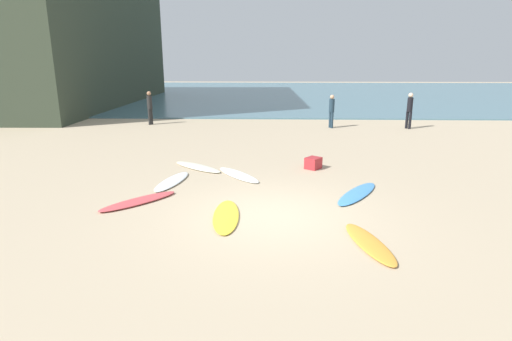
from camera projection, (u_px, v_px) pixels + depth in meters
name	position (u px, v px, depth m)	size (l,w,h in m)	color
ground_plane	(271.00, 215.00, 9.42)	(120.00, 120.00, 0.00)	tan
ocean_water	(271.00, 93.00, 43.91)	(120.00, 40.00, 0.08)	slate
surfboard_0	(357.00, 193.00, 10.86)	(0.53, 2.32, 0.07)	#438FD8
surfboard_1	(238.00, 175.00, 12.62)	(0.53, 2.11, 0.07)	white
surfboard_2	(197.00, 167.00, 13.54)	(0.54, 2.14, 0.08)	silver
surfboard_3	(369.00, 243.00, 7.91)	(0.51, 1.97, 0.08)	gold
surfboard_4	(226.00, 216.00, 9.30)	(0.59, 2.14, 0.06)	yellow
surfboard_5	(172.00, 181.00, 11.94)	(0.54, 2.07, 0.08)	white
surfboard_6	(139.00, 201.00, 10.25)	(0.51, 2.12, 0.09)	#D14B50
beachgoer_near	(332.00, 110.00, 21.33)	(0.36, 0.36, 1.73)	#1E3342
beachgoer_mid	(410.00, 109.00, 21.04)	(0.39, 0.39, 1.85)	black
beachgoer_far	(150.00, 106.00, 22.42)	(0.35, 0.35, 1.82)	black
beach_cooler	(313.00, 163.00, 13.43)	(0.48, 0.41, 0.38)	#B2282D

